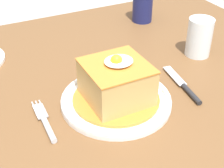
# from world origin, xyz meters

# --- Properties ---
(dining_table) EXTENTS (1.13, 0.97, 0.75)m
(dining_table) POSITION_xyz_m (0.00, 0.00, 0.64)
(dining_table) COLOR brown
(dining_table) RESTS_ON ground_plane
(main_plate) EXTENTS (0.25, 0.25, 0.02)m
(main_plate) POSITION_xyz_m (-0.05, -0.06, 0.76)
(main_plate) COLOR white
(main_plate) RESTS_ON dining_table
(sandwich_meal) EXTENTS (0.19, 0.19, 0.11)m
(sandwich_meal) POSITION_xyz_m (-0.05, -0.06, 0.81)
(sandwich_meal) COLOR orange
(sandwich_meal) RESTS_ON main_plate
(fork) EXTENTS (0.02, 0.14, 0.01)m
(fork) POSITION_xyz_m (-0.21, -0.06, 0.76)
(fork) COLOR silver
(fork) RESTS_ON dining_table
(knife) EXTENTS (0.04, 0.17, 0.01)m
(knife) POSITION_xyz_m (0.12, -0.09, 0.76)
(knife) COLOR #262628
(knife) RESTS_ON dining_table
(soda_can) EXTENTS (0.07, 0.07, 0.12)m
(soda_can) POSITION_xyz_m (0.24, 0.31, 0.81)
(soda_can) COLOR #191E51
(soda_can) RESTS_ON dining_table
(drinking_glass) EXTENTS (0.07, 0.07, 0.10)m
(drinking_glass) POSITION_xyz_m (0.25, 0.04, 0.80)
(drinking_glass) COLOR silver
(drinking_glass) RESTS_ON dining_table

